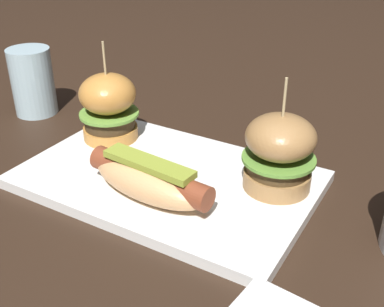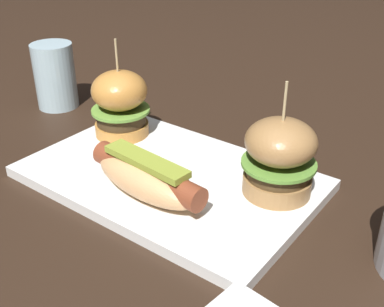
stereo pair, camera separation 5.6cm
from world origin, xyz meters
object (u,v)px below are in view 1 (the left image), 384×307
Objects in this scene: hot_dog at (149,179)px; water_glass at (33,82)px; platter_main at (167,179)px; slider_left at (109,106)px; slider_right at (279,152)px.

hot_dog is 1.51× the size of water_glass.
hot_dog reaches higher than platter_main.
slider_left is at bearing 144.25° from hot_dog.
hot_dog is (0.01, -0.05, 0.03)m from platter_main.
hot_dog is at bearing -141.32° from slider_right.
slider_right is at bearing 18.58° from platter_main.
water_glass is at bearing 157.81° from hot_dog.
platter_main is 0.06m from hot_dog.
hot_dog is 1.19× the size of slider_right.
water_glass is (-0.31, 0.08, 0.05)m from platter_main.
slider_right is at bearing -0.76° from slider_left.
platter_main is at bearing 100.76° from hot_dog.
slider_right reaches higher than water_glass.
platter_main is 2.62× the size of slider_right.
hot_dog is at bearing -35.75° from slider_left.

